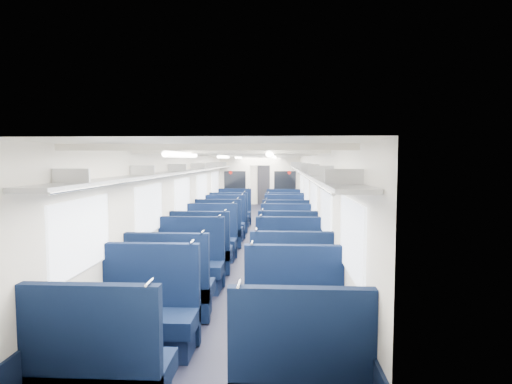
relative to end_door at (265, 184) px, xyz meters
The scene contains 33 objects.
floor 9.00m from the end_door, 90.00° to the right, with size 2.80×18.00×0.01m, color black.
ceiling 9.04m from the end_door, 90.00° to the right, with size 2.80×18.00×0.01m, color white.
wall_left 9.05m from the end_door, 98.90° to the right, with size 0.02×18.00×2.35m, color silver.
dado_left 9.07m from the end_door, 98.81° to the right, with size 0.03×17.90×0.70m, color black.
wall_right 9.05m from the end_door, 81.10° to the right, with size 0.02×18.00×2.35m, color silver.
dado_right 9.07m from the end_door, 81.19° to the right, with size 0.03×17.90×0.70m, color black.
wall_far 0.19m from the end_door, 90.00° to the left, with size 2.80×0.02×2.35m, color silver.
luggage_rack_left 9.07m from the end_door, 97.73° to the right, with size 0.36×17.40×0.18m.
luggage_rack_right 9.07m from the end_door, 82.27° to the right, with size 0.36×17.40×0.18m.
windows 9.41m from the end_door, 90.00° to the right, with size 2.78×15.60×0.75m.
ceiling_fittings 9.29m from the end_door, 90.00° to the right, with size 2.70×16.06×0.11m.
end_door is the anchor object (origin of this frame).
bulkhead 5.92m from the end_door, 90.00° to the right, with size 2.80×0.10×2.35m.
seat_0 17.36m from the end_door, 92.74° to the right, with size 1.13×0.63×1.26m.
seat_1 17.36m from the end_door, 87.26° to the right, with size 1.13×0.63×1.26m.
seat_2 16.06m from the end_door, 92.96° to the right, with size 1.13×0.63×1.26m.
seat_3 16.08m from the end_door, 87.04° to the right, with size 1.13×0.63×1.26m.
seat_4 15.06m from the end_door, 93.16° to the right, with size 1.13×0.63×1.26m.
seat_5 14.86m from the end_door, 86.79° to the right, with size 1.13×0.63×1.26m.
seat_6 13.77m from the end_door, 93.46° to the right, with size 1.13×0.63×1.26m.
seat_7 13.71m from the end_door, 86.53° to the right, with size 1.13×0.63×1.26m.
seat_8 12.71m from the end_door, 93.75° to the right, with size 1.13×0.63×1.26m.
seat_9 12.56m from the end_door, 86.21° to the right, with size 1.13×0.63×1.26m.
seat_10 11.61m from the end_door, 94.10° to the right, with size 1.13×0.63×1.26m.
seat_11 11.59m from the end_door, 85.89° to the right, with size 1.13×0.63×1.26m.
seat_12 10.29m from the end_door, 94.63° to the right, with size 1.13×0.63×1.26m.
seat_13 10.38m from the end_door, 85.41° to the right, with size 1.13×0.63×1.26m.
seat_14 9.30m from the end_door, 95.13° to the right, with size 1.13×0.63×1.26m.
seat_15 9.11m from the end_door, 84.76° to the right, with size 1.13×0.63×1.26m.
seat_16 8.16m from the end_door, 95.85° to the right, with size 1.13×0.63×1.26m.
seat_17 8.19m from the end_door, 84.17° to the right, with size 1.13×0.63×1.26m.
seat_18 6.83m from the end_door, 97.01° to the right, with size 1.13×0.63×1.26m.
seat_19 6.98m from the end_door, 83.15° to the right, with size 1.13×0.63×1.26m.
Camera 1 is at (0.65, -11.71, 2.20)m, focal length 29.65 mm.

